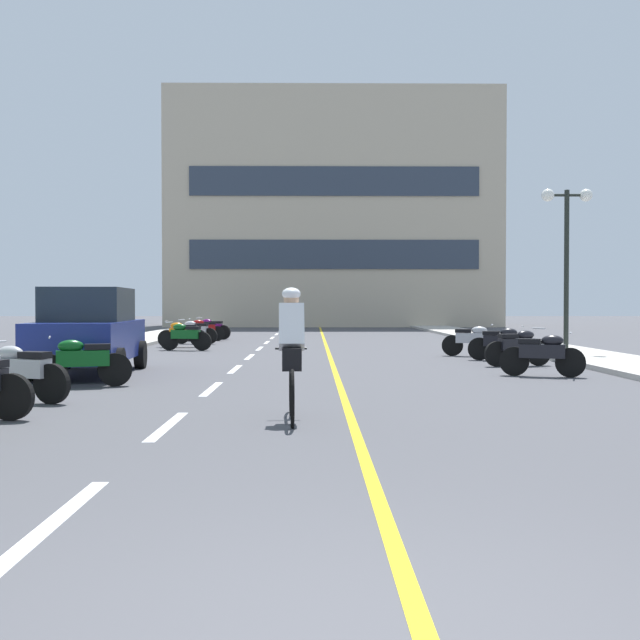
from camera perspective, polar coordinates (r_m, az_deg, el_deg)
name	(u,v)px	position (r m, az deg, el deg)	size (l,w,h in m)	color
ground_plane	(320,350)	(24.19, -0.01, -2.30)	(140.00, 140.00, 0.00)	#47474C
curb_left	(118,344)	(28.05, -14.95, -1.74)	(2.40, 72.00, 0.12)	#B7B2A8
curb_right	(519,344)	(28.18, 14.74, -1.72)	(2.40, 72.00, 0.12)	#B7B2A8
lane_dash_0	(56,520)	(5.63, -19.30, -14.04)	(0.14, 2.20, 0.01)	silver
lane_dash_1	(168,426)	(9.42, -11.41, -7.82)	(0.14, 2.20, 0.01)	silver
lane_dash_2	(212,389)	(13.34, -8.17, -5.16)	(0.14, 2.20, 0.01)	silver
lane_dash_3	(235,369)	(17.29, -6.42, -3.70)	(0.14, 2.20, 0.01)	silver
lane_dash_4	(250,357)	(21.26, -5.33, -2.78)	(0.14, 2.20, 0.01)	silver
lane_dash_5	(260,348)	(25.24, -4.58, -2.15)	(0.14, 2.20, 0.01)	silver
lane_dash_6	(267,342)	(29.23, -4.03, -1.70)	(0.14, 2.20, 0.01)	silver
lane_dash_7	(272,338)	(33.22, -3.62, -1.35)	(0.14, 2.20, 0.01)	silver
lane_dash_8	(277,334)	(37.21, -3.30, -1.08)	(0.14, 2.20, 0.01)	silver
lane_dash_9	(280,331)	(41.20, -3.03, -0.86)	(0.14, 2.20, 0.01)	silver
lane_dash_10	(283,329)	(45.20, -2.82, -0.68)	(0.14, 2.20, 0.01)	silver
lane_dash_11	(285,327)	(49.19, -2.64, -0.52)	(0.14, 2.20, 0.01)	silver
centre_line_yellow	(326,345)	(27.18, 0.45, -1.91)	(0.12, 66.00, 0.01)	gold
office_building	(332,215)	(53.26, 0.94, 7.95)	(21.92, 9.58, 15.49)	#BCAD93
street_lamp_mid	(567,231)	(22.91, 18.10, 6.38)	(1.46, 0.36, 4.66)	black
parked_car_near	(89,331)	(16.60, -17.02, -0.79)	(2.16, 4.31, 1.82)	black
motorcycle_3	(21,371)	(12.22, -21.64, -3.60)	(1.63, 0.80, 0.92)	black
motorcycle_4	(82,361)	(14.03, -17.50, -2.96)	(1.65, 0.78, 0.92)	black
motorcycle_5	(543,353)	(16.05, 16.44, -2.44)	(1.63, 0.81, 0.92)	black
motorcycle_6	(518,346)	(18.60, 14.71, -1.94)	(1.68, 0.66, 0.92)	black
motorcycle_7	(501,343)	(20.33, 13.50, -1.67)	(1.68, 0.64, 0.92)	black
motorcycle_8	(473,340)	(21.83, 11.42, -1.46)	(1.66, 0.74, 0.92)	black
motorcycle_9	(185,336)	(24.48, -10.12, -1.17)	(1.69, 0.62, 0.92)	black
motorcycle_10	(182,334)	(26.32, -10.33, -1.01)	(1.70, 0.60, 0.92)	black
motorcycle_11	(195,331)	(28.45, -9.40, -0.84)	(1.68, 0.65, 0.92)	black
motorcycle_12	(203,329)	(30.59, -8.79, -0.70)	(1.66, 0.72, 0.92)	black
motorcycle_13	(211,328)	(32.08, -8.21, -0.61)	(1.66, 0.72, 0.92)	black
cyclist_rider	(292,351)	(9.59, -2.16, -2.32)	(0.42, 1.77, 1.71)	black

